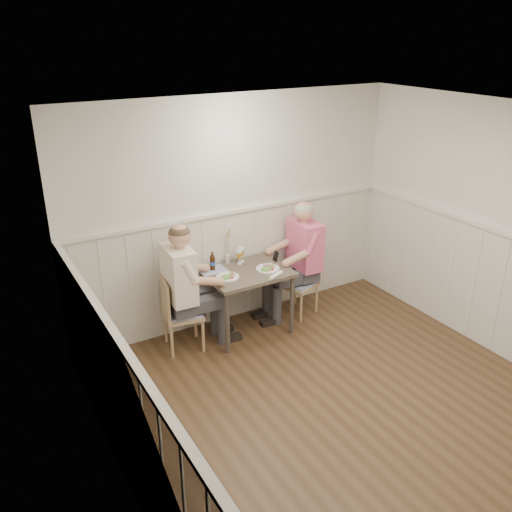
{
  "coord_description": "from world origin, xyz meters",
  "views": [
    {
      "loc": [
        -2.73,
        -2.89,
        3.23
      ],
      "look_at": [
        -0.09,
        1.64,
        1.0
      ],
      "focal_mm": 38.0,
      "sensor_mm": 36.0,
      "label": 1
    }
  ],
  "objects_px": {
    "chair_right": "(301,280)",
    "chair_left": "(178,311)",
    "diner_cream": "(184,298)",
    "dining_table": "(247,279)",
    "beer_bottle": "(213,262)",
    "grass_vase": "(227,247)",
    "man_in_pink": "(301,267)"
  },
  "relations": [
    {
      "from": "diner_cream",
      "to": "chair_left",
      "type": "bearing_deg",
      "value": 157.55
    },
    {
      "from": "chair_right",
      "to": "chair_left",
      "type": "xyz_separation_m",
      "value": [
        -1.59,
        -0.02,
        0.02
      ]
    },
    {
      "from": "man_in_pink",
      "to": "diner_cream",
      "type": "height_order",
      "value": "diner_cream"
    },
    {
      "from": "dining_table",
      "to": "chair_left",
      "type": "distance_m",
      "value": 0.84
    },
    {
      "from": "man_in_pink",
      "to": "beer_bottle",
      "type": "relative_size",
      "value": 6.64
    },
    {
      "from": "dining_table",
      "to": "beer_bottle",
      "type": "height_order",
      "value": "beer_bottle"
    },
    {
      "from": "dining_table",
      "to": "chair_right",
      "type": "bearing_deg",
      "value": 4.4
    },
    {
      "from": "beer_bottle",
      "to": "chair_right",
      "type": "bearing_deg",
      "value": -7.69
    },
    {
      "from": "chair_left",
      "to": "man_in_pink",
      "type": "xyz_separation_m",
      "value": [
        1.58,
        0.02,
        0.15
      ]
    },
    {
      "from": "chair_left",
      "to": "beer_bottle",
      "type": "height_order",
      "value": "beer_bottle"
    },
    {
      "from": "dining_table",
      "to": "chair_right",
      "type": "xyz_separation_m",
      "value": [
        0.78,
        0.06,
        -0.22
      ]
    },
    {
      "from": "chair_right",
      "to": "man_in_pink",
      "type": "xyz_separation_m",
      "value": [
        -0.01,
        0.0,
        0.17
      ]
    },
    {
      "from": "chair_left",
      "to": "diner_cream",
      "type": "relative_size",
      "value": 0.57
    },
    {
      "from": "chair_left",
      "to": "dining_table",
      "type": "bearing_deg",
      "value": -3.05
    },
    {
      "from": "chair_left",
      "to": "beer_bottle",
      "type": "xyz_separation_m",
      "value": [
        0.5,
        0.16,
        0.4
      ]
    },
    {
      "from": "man_in_pink",
      "to": "beer_bottle",
      "type": "distance_m",
      "value": 1.12
    },
    {
      "from": "grass_vase",
      "to": "chair_right",
      "type": "bearing_deg",
      "value": -16.01
    },
    {
      "from": "chair_right",
      "to": "man_in_pink",
      "type": "bearing_deg",
      "value": 176.32
    },
    {
      "from": "man_in_pink",
      "to": "diner_cream",
      "type": "relative_size",
      "value": 0.99
    },
    {
      "from": "man_in_pink",
      "to": "chair_right",
      "type": "bearing_deg",
      "value": -3.68
    },
    {
      "from": "chair_right",
      "to": "grass_vase",
      "type": "distance_m",
      "value": 1.03
    },
    {
      "from": "dining_table",
      "to": "beer_bottle",
      "type": "bearing_deg",
      "value": 146.68
    },
    {
      "from": "grass_vase",
      "to": "man_in_pink",
      "type": "bearing_deg",
      "value": -16.13
    },
    {
      "from": "chair_left",
      "to": "grass_vase",
      "type": "bearing_deg",
      "value": 19.75
    },
    {
      "from": "dining_table",
      "to": "grass_vase",
      "type": "distance_m",
      "value": 0.43
    },
    {
      "from": "beer_bottle",
      "to": "chair_left",
      "type": "bearing_deg",
      "value": -161.79
    },
    {
      "from": "chair_right",
      "to": "beer_bottle",
      "type": "xyz_separation_m",
      "value": [
        -1.09,
        0.15,
        0.42
      ]
    },
    {
      "from": "beer_bottle",
      "to": "grass_vase",
      "type": "bearing_deg",
      "value": 22.94
    },
    {
      "from": "chair_right",
      "to": "chair_left",
      "type": "height_order",
      "value": "chair_left"
    },
    {
      "from": "dining_table",
      "to": "diner_cream",
      "type": "relative_size",
      "value": 0.63
    },
    {
      "from": "diner_cream",
      "to": "beer_bottle",
      "type": "relative_size",
      "value": 6.73
    },
    {
      "from": "beer_bottle",
      "to": "grass_vase",
      "type": "distance_m",
      "value": 0.27
    }
  ]
}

